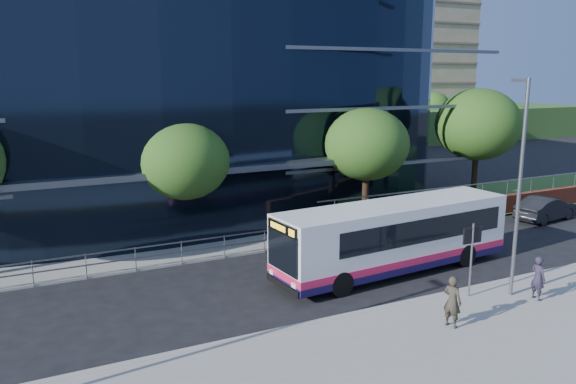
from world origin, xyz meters
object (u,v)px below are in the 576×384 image
street_sign (472,245)px  tree_dist_f (434,106)px  tree_far_d (478,125)px  parked_car (546,208)px  pedestrian (538,278)px  pedestrian_b (452,301)px  tree_far_c (367,145)px  streetlight_east (519,182)px  tree_dist_e (337,107)px  tree_far_b (185,162)px  city_bus (396,236)px

street_sign → tree_dist_f: 56.25m
tree_far_d → parked_car: bearing=-78.1°
pedestrian → pedestrian_b: size_ratio=0.95×
street_sign → tree_far_d: tree_far_d is taller
tree_far_c → tree_dist_f: tree_far_c is taller
streetlight_east → tree_far_d: bearing=50.6°
tree_dist_e → pedestrian_b: size_ratio=3.75×
street_sign → pedestrian: size_ratio=1.70×
tree_far_c → tree_dist_f: bearing=45.0°
tree_far_c → tree_far_d: (9.00, 1.00, 0.65)m
streetlight_east → pedestrian_b: 5.30m
tree_far_c → streetlight_east: bearing=-95.1°
streetlight_east → pedestrian: size_ratio=4.87×
tree_far_b → streetlight_east: (9.00, -11.67, 0.23)m
pedestrian → parked_car: bearing=-48.9°
tree_far_b → tree_dist_e: 40.74m
tree_dist_e → streetlight_east: size_ratio=0.81×
city_bus → pedestrian: (2.56, -5.11, -0.60)m
tree_far_b → tree_far_c: tree_far_c is taller
tree_far_d → tree_dist_e: size_ratio=1.14×
tree_far_b → streetlight_east: 14.74m
city_bus → pedestrian_b: 5.80m
parked_car → pedestrian: 13.31m
tree_far_b → parked_car: bearing=-11.9°
city_bus → pedestrian_b: size_ratio=6.39×
street_sign → tree_far_b: tree_far_b is taller
streetlight_east → city_bus: bearing=115.1°
tree_dist_f → street_sign: bearing=-129.2°
city_bus → pedestrian: bearing=-67.7°
tree_dist_e → city_bus: size_ratio=0.59×
tree_dist_e → pedestrian: 46.49m
tree_far_d → city_bus: tree_far_d is taller
tree_far_b → tree_dist_f: bearing=37.1°
tree_far_d → tree_far_c: bearing=-173.7°
tree_far_d → pedestrian_b: bearing=-136.3°
pedestrian → tree_far_d: bearing=-33.2°
tree_far_d → pedestrian: (-9.48, -12.93, -4.22)m
city_bus → pedestrian_b: (-1.86, -5.47, -0.55)m
pedestrian_b → tree_far_b: bearing=3.9°
tree_far_c → pedestrian_b: bearing=-111.7°
parked_car → pedestrian_b: size_ratio=2.44×
tree_far_d → city_bus: bearing=-147.0°
pedestrian_b → parked_car: bearing=-78.0°
parked_car → pedestrian: size_ratio=2.58×
tree_far_b → tree_dist_f: same height
tree_far_b → parked_car: size_ratio=1.43×
street_sign → pedestrian_b: 3.15m
streetlight_east → pedestrian: 3.59m
city_bus → street_sign: bearing=-86.1°
tree_far_d → tree_dist_e: tree_far_d is taller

